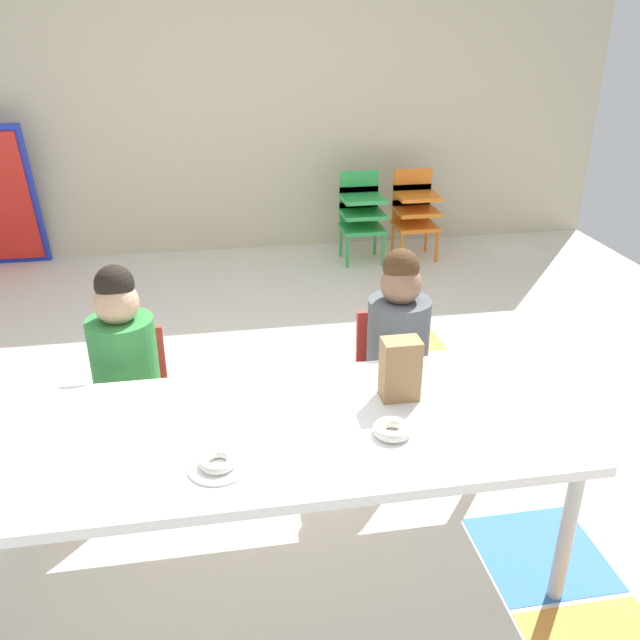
# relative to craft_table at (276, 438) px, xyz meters

# --- Properties ---
(ground_plane) EXTENTS (6.14, 5.57, 0.02)m
(ground_plane) POSITION_rel_craft_table_xyz_m (0.04, 0.76, -0.53)
(ground_plane) COLOR silver
(back_wall) EXTENTS (6.14, 0.10, 2.67)m
(back_wall) POSITION_rel_craft_table_xyz_m (0.03, 3.55, 0.82)
(back_wall) COLOR beige
(back_wall) RESTS_ON ground_plane
(craft_table) EXTENTS (1.94, 0.76, 0.56)m
(craft_table) POSITION_rel_craft_table_xyz_m (0.00, 0.00, 0.00)
(craft_table) COLOR white
(craft_table) RESTS_ON ground_plane
(seated_child_near_camera) EXTENTS (0.32, 0.31, 0.92)m
(seated_child_near_camera) POSITION_rel_craft_table_xyz_m (-0.53, 0.61, 0.04)
(seated_child_near_camera) COLOR red
(seated_child_near_camera) RESTS_ON ground_plane
(seated_child_middle_seat) EXTENTS (0.32, 0.32, 0.92)m
(seated_child_middle_seat) POSITION_rel_craft_table_xyz_m (0.58, 0.61, 0.04)
(seated_child_middle_seat) COLOR red
(seated_child_middle_seat) RESTS_ON ground_plane
(kid_chair_green_stack) EXTENTS (0.32, 0.30, 0.68)m
(kid_chair_green_stack) POSITION_rel_craft_table_xyz_m (1.00, 3.06, -0.12)
(kid_chair_green_stack) COLOR green
(kid_chair_green_stack) RESTS_ON ground_plane
(kid_chair_orange_stack) EXTENTS (0.32, 0.30, 0.68)m
(kid_chair_orange_stack) POSITION_rel_craft_table_xyz_m (1.42, 3.06, -0.12)
(kid_chair_orange_stack) COLOR orange
(kid_chair_orange_stack) RESTS_ON ground_plane
(paper_bag_brown) EXTENTS (0.13, 0.09, 0.22)m
(paper_bag_brown) POSITION_rel_craft_table_xyz_m (0.44, 0.11, 0.15)
(paper_bag_brown) COLOR #9E754C
(paper_bag_brown) RESTS_ON craft_table
(paper_plate_near_edge) EXTENTS (0.18, 0.18, 0.01)m
(paper_plate_near_edge) POSITION_rel_craft_table_xyz_m (-0.19, -0.18, 0.05)
(paper_plate_near_edge) COLOR white
(paper_plate_near_edge) RESTS_ON craft_table
(donut_powdered_on_plate) EXTENTS (0.11, 0.11, 0.03)m
(donut_powdered_on_plate) POSITION_rel_craft_table_xyz_m (-0.19, -0.18, 0.07)
(donut_powdered_on_plate) COLOR white
(donut_powdered_on_plate) RESTS_ON craft_table
(donut_powdered_loose) EXTENTS (0.12, 0.12, 0.04)m
(donut_powdered_loose) POSITION_rel_craft_table_xyz_m (0.36, -0.11, 0.06)
(donut_powdered_loose) COLOR white
(donut_powdered_loose) RESTS_ON craft_table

